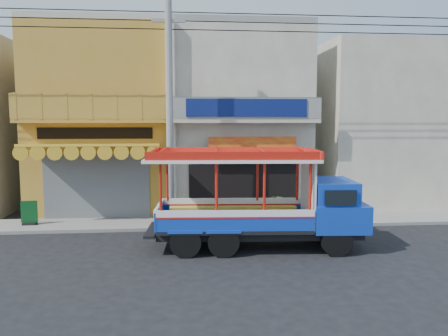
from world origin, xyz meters
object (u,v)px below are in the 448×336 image
at_px(potted_plant_a, 265,207).
at_px(potted_plant_b, 278,208).
at_px(utility_pole, 173,93).
at_px(green_sign, 29,215).
at_px(songthaew_truck, 273,201).
at_px(potted_plant_c, 316,205).

xyz_separation_m(potted_plant_a, potted_plant_b, (0.44, -0.40, 0.02)).
xyz_separation_m(utility_pole, potted_plant_b, (4.09, 0.74, -4.47)).
distance_m(green_sign, potted_plant_a, 9.16).
height_order(utility_pole, songthaew_truck, utility_pole).
bearing_deg(potted_plant_c, songthaew_truck, -4.59).
relative_size(green_sign, potted_plant_c, 1.05).
height_order(green_sign, potted_plant_c, green_sign).
bearing_deg(songthaew_truck, potted_plant_b, 75.01).
relative_size(songthaew_truck, potted_plant_c, 7.90).
height_order(songthaew_truck, potted_plant_c, songthaew_truck).
relative_size(green_sign, potted_plant_b, 1.02).
distance_m(songthaew_truck, potted_plant_c, 4.96).
bearing_deg(potted_plant_a, utility_pole, 135.10).
bearing_deg(potted_plant_b, potted_plant_a, 29.42).
bearing_deg(potted_plant_c, potted_plant_a, -57.16).
distance_m(utility_pole, green_sign, 7.16).
distance_m(green_sign, potted_plant_b, 9.59).
xyz_separation_m(utility_pole, potted_plant_c, (5.81, 1.31, -4.48)).
xyz_separation_m(songthaew_truck, potted_plant_a, (0.50, 3.91, -0.98)).
height_order(songthaew_truck, green_sign, songthaew_truck).
bearing_deg(songthaew_truck, green_sign, 158.30).
relative_size(songthaew_truck, green_sign, 7.54).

